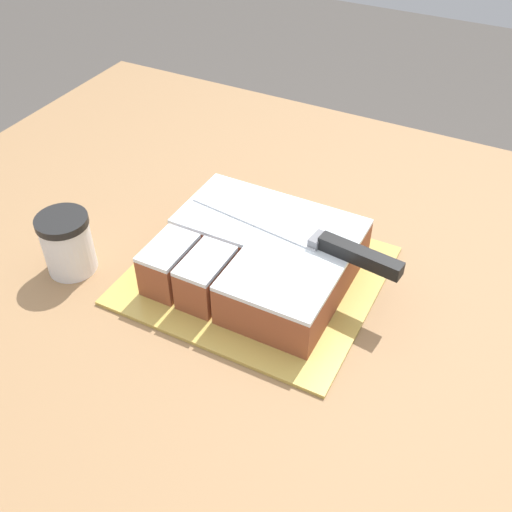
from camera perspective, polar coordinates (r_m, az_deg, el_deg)
countertop at (r=1.34m, az=0.34°, el=-15.32°), size 1.40×1.10×0.92m
cake_board at (r=0.96m, az=0.00°, el=-1.80°), size 0.38×0.34×0.01m
cake at (r=0.93m, az=0.23°, el=0.03°), size 0.29×0.25×0.07m
knife at (r=0.89m, az=7.19°, el=1.02°), size 0.36×0.07×0.02m
coffee_cup at (r=0.99m, az=-17.53°, el=1.15°), size 0.08×0.08×0.10m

